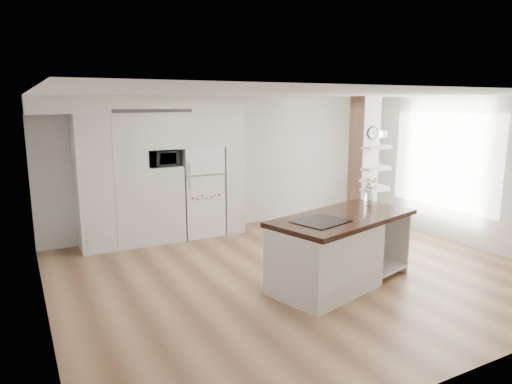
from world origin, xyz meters
TOP-DOWN VIEW (x-y plane):
  - floor at (0.00, 0.00)m, footprint 7.00×6.00m
  - room at (0.00, 0.00)m, footprint 7.04×6.04m
  - cabinet_wall at (-1.45, 2.67)m, footprint 4.00×0.71m
  - refrigerator at (-0.53, 2.68)m, footprint 0.78×0.69m
  - column at (2.38, 1.13)m, footprint 0.69×0.90m
  - window at (3.48, 0.30)m, footprint 0.00×2.40m
  - pendant_light at (1.70, 0.15)m, footprint 0.12×0.12m
  - kitchen_island at (0.09, -0.70)m, footprint 2.44×1.62m
  - bookshelf at (-2.43, 2.50)m, footprint 0.54×0.32m
  - floor_plant_a at (3.00, 0.95)m, footprint 0.29×0.27m
  - floor_plant_b at (1.92, 0.76)m, footprint 0.29×0.29m
  - microwave at (-1.27, 2.62)m, footprint 0.54×0.37m
  - shelf_plant at (2.63, 1.30)m, footprint 0.27×0.23m
  - decor_bowl at (2.30, 0.90)m, footprint 0.22×0.22m

SIDE VIEW (x-z plane):
  - floor at x=0.00m, z-range -0.01..0.01m
  - floor_plant_a at x=3.00m, z-range 0.00..0.43m
  - floor_plant_b at x=1.92m, z-range 0.00..0.46m
  - bookshelf at x=-2.43m, z-range -0.04..0.60m
  - kitchen_island at x=0.09m, z-range -0.27..1.31m
  - refrigerator at x=-0.53m, z-range 0.00..1.75m
  - decor_bowl at x=2.30m, z-range 0.98..1.03m
  - column at x=2.38m, z-range 0.00..2.70m
  - window at x=3.48m, z-range 0.30..2.70m
  - cabinet_wall at x=-1.45m, z-range 0.16..2.86m
  - shelf_plant at x=2.63m, z-range 1.38..1.67m
  - microwave at x=-1.27m, z-range 1.42..1.72m
  - room at x=0.00m, z-range 0.50..3.22m
  - pendant_light at x=1.70m, z-range 2.07..2.17m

